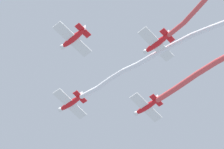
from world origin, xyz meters
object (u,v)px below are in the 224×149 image
at_px(airplane_lead, 70,103).
at_px(airplane_left_wing, 73,39).
at_px(airplane_right_wing, 146,107).
at_px(airplane_slot, 156,44).

relative_size(airplane_lead, airplane_left_wing, 0.99).
bearing_deg(airplane_lead, airplane_left_wing, 132.42).
bearing_deg(airplane_right_wing, airplane_left_wing, 89.63).
height_order(airplane_left_wing, airplane_slot, airplane_slot).
relative_size(airplane_left_wing, airplane_slot, 1.00).
relative_size(airplane_lead, airplane_slot, 0.99).
relative_size(airplane_right_wing, airplane_slot, 1.00).
distance_m(airplane_right_wing, airplane_slot, 11.22).
distance_m(airplane_left_wing, airplane_right_wing, 15.86).
bearing_deg(airplane_right_wing, airplane_lead, 44.65).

